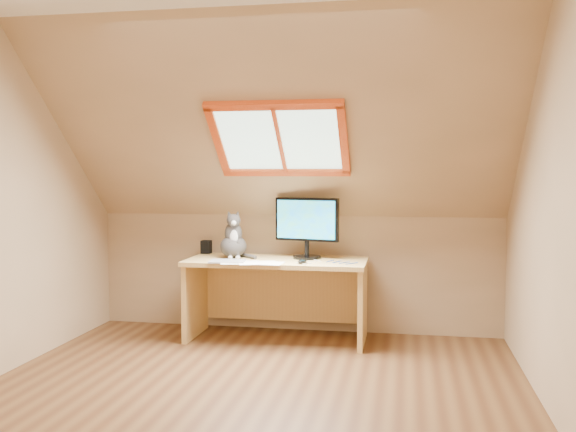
# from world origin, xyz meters

# --- Properties ---
(ground) EXTENTS (3.50, 3.50, 0.00)m
(ground) POSITION_xyz_m (0.00, 0.00, 0.00)
(ground) COLOR brown
(ground) RESTS_ON ground
(room_shell) EXTENTS (3.52, 3.52, 2.41)m
(room_shell) POSITION_xyz_m (0.00, -0.09, 1.43)
(room_shell) COLOR tan
(room_shell) RESTS_ON ground
(desk) EXTENTS (1.46, 0.64, 0.67)m
(desk) POSITION_xyz_m (-0.09, 1.44, 0.45)
(desk) COLOR #DFB86A
(desk) RESTS_ON ground
(monitor) EXTENTS (0.54, 0.23, 0.50)m
(monitor) POSITION_xyz_m (0.14, 1.47, 0.95)
(monitor) COLOR black
(monitor) RESTS_ON desk
(cat) EXTENTS (0.29, 0.32, 0.40)m
(cat) POSITION_xyz_m (-0.47, 1.41, 0.81)
(cat) COLOR #3E3937
(cat) RESTS_ON desk
(desk_speaker) EXTENTS (0.08, 0.08, 0.11)m
(desk_speaker) POSITION_xyz_m (-0.77, 1.63, 0.72)
(desk_speaker) COLOR black
(desk_speaker) RESTS_ON desk
(graphics_tablet) EXTENTS (0.30, 0.23, 0.01)m
(graphics_tablet) POSITION_xyz_m (-0.45, 1.16, 0.67)
(graphics_tablet) COLOR #B2B2B7
(graphics_tablet) RESTS_ON desk
(mouse) EXTENTS (0.09, 0.11, 0.03)m
(mouse) POSITION_xyz_m (0.15, 1.18, 0.68)
(mouse) COLOR black
(mouse) RESTS_ON desk
(papers) EXTENTS (0.35, 0.30, 0.01)m
(papers) POSITION_xyz_m (-0.24, 1.12, 0.67)
(papers) COLOR white
(papers) RESTS_ON desk
(cables) EXTENTS (0.51, 0.26, 0.01)m
(cables) POSITION_xyz_m (0.35, 1.26, 0.67)
(cables) COLOR silver
(cables) RESTS_ON desk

